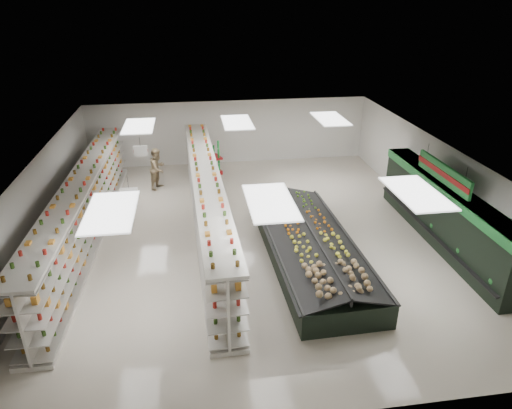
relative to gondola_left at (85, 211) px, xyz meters
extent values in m
plane|color=beige|center=(5.79, -0.69, -1.04)|extent=(16.00, 16.00, 0.00)
cube|color=white|center=(5.79, -0.69, 2.16)|extent=(14.00, 16.00, 0.02)
cube|color=silver|center=(5.79, 7.31, 0.56)|extent=(14.00, 0.02, 3.20)
cube|color=silver|center=(5.79, -8.69, 0.56)|extent=(14.00, 0.02, 3.20)
cube|color=silver|center=(-1.21, -0.69, 0.56)|extent=(0.02, 16.00, 3.20)
cube|color=silver|center=(12.79, -0.69, 0.56)|extent=(0.02, 16.00, 3.20)
cube|color=black|center=(12.34, -2.19, 0.06)|extent=(0.80, 8.00, 2.20)
cube|color=#217D35|center=(12.32, -2.19, 1.01)|extent=(0.85, 8.00, 0.30)
cube|color=black|center=(12.09, -2.19, -0.49)|extent=(0.55, 7.80, 0.15)
cube|color=beige|center=(12.19, -2.19, 0.31)|extent=(0.45, 7.70, 0.03)
cube|color=beige|center=(12.19, -2.19, 0.61)|extent=(0.45, 7.70, 0.03)
cube|color=white|center=(1.99, -2.69, 1.71)|extent=(0.50, 0.06, 0.40)
cube|color=#A11213|center=(1.99, -2.69, 1.71)|extent=(0.52, 0.02, 0.12)
cylinder|color=black|center=(1.99, -2.69, 2.01)|extent=(0.01, 0.01, 0.50)
cube|color=white|center=(1.99, 1.31, 1.71)|extent=(0.50, 0.06, 0.40)
cube|color=#A11213|center=(1.99, 1.31, 1.71)|extent=(0.52, 0.02, 0.12)
cylinder|color=black|center=(1.99, 1.31, 2.01)|extent=(0.01, 0.01, 0.50)
cube|color=#217D35|center=(12.04, -2.19, 1.61)|extent=(0.10, 3.20, 0.60)
cube|color=#A11213|center=(11.98, -2.19, 1.61)|extent=(0.03, 3.20, 0.18)
cylinder|color=black|center=(12.04, -3.39, 2.01)|extent=(0.01, 0.01, 0.50)
cylinder|color=black|center=(12.04, -0.99, 2.01)|extent=(0.01, 0.01, 0.50)
cube|color=silver|center=(0.00, 0.00, -0.97)|extent=(1.29, 13.06, 0.13)
cube|color=silver|center=(0.00, 0.00, 0.05)|extent=(0.38, 13.04, 2.17)
cube|color=silver|center=(0.00, 0.00, 1.18)|extent=(1.29, 13.06, 0.09)
cube|color=beige|center=(-0.25, 0.01, -0.84)|extent=(0.79, 12.94, 0.03)
cube|color=beige|center=(-0.25, 0.01, -0.37)|extent=(0.79, 12.94, 0.03)
cube|color=beige|center=(-0.25, 0.01, 0.11)|extent=(0.79, 12.94, 0.03)
cube|color=beige|center=(-0.25, 0.01, 0.58)|extent=(0.79, 12.94, 0.03)
cube|color=beige|center=(-0.25, 0.01, 1.06)|extent=(0.79, 12.94, 0.03)
cube|color=beige|center=(0.25, -0.01, -0.84)|extent=(0.79, 12.94, 0.03)
cube|color=beige|center=(0.25, -0.01, -0.37)|extent=(0.79, 12.94, 0.03)
cube|color=beige|center=(0.25, -0.01, 0.11)|extent=(0.79, 12.94, 0.03)
cube|color=beige|center=(0.25, -0.01, 0.58)|extent=(0.79, 12.94, 0.03)
cube|color=beige|center=(0.25, -0.01, 1.06)|extent=(0.79, 12.94, 0.03)
cube|color=silver|center=(4.29, -0.08, -0.97)|extent=(1.37, 13.25, 0.13)
cube|color=silver|center=(4.29, -0.08, 0.07)|extent=(0.45, 13.23, 2.21)
cube|color=silver|center=(4.29, -0.08, 1.21)|extent=(1.37, 13.25, 0.09)
cube|color=beige|center=(4.04, -0.09, -0.84)|extent=(0.86, 13.13, 0.03)
cube|color=beige|center=(4.04, -0.09, -0.36)|extent=(0.86, 13.13, 0.03)
cube|color=beige|center=(4.04, -0.09, 0.13)|extent=(0.86, 13.13, 0.03)
cube|color=beige|center=(4.04, -0.09, 0.61)|extent=(0.86, 13.13, 0.03)
cube|color=beige|center=(4.04, -0.09, 1.09)|extent=(0.86, 13.13, 0.03)
cube|color=beige|center=(4.55, -0.07, -0.84)|extent=(0.86, 13.13, 0.03)
cube|color=beige|center=(4.55, -0.07, -0.36)|extent=(0.86, 13.13, 0.03)
cube|color=beige|center=(4.55, -0.07, 0.13)|extent=(0.86, 13.13, 0.03)
cube|color=beige|center=(4.55, -0.07, 0.61)|extent=(0.86, 13.13, 0.03)
cube|color=beige|center=(4.55, -0.07, 1.09)|extent=(0.86, 13.13, 0.03)
cube|color=black|center=(7.52, -2.63, -0.66)|extent=(2.77, 7.58, 0.75)
cube|color=#262626|center=(6.27, -2.66, -0.26)|extent=(0.26, 7.51, 0.06)
cube|color=#262626|center=(8.76, -2.60, -0.26)|extent=(0.26, 7.51, 0.06)
cube|color=black|center=(6.85, -2.65, -0.16)|extent=(1.57, 7.44, 0.38)
cube|color=black|center=(8.19, -2.61, -0.16)|extent=(1.57, 7.44, 0.38)
cube|color=#262626|center=(7.52, -2.63, -0.05)|extent=(0.24, 7.41, 0.27)
cube|color=#A11213|center=(4.60, 5.70, -0.94)|extent=(1.36, 1.13, 0.19)
cube|color=red|center=(4.60, 5.70, -0.21)|extent=(1.42, 1.19, 0.10)
imported|color=silver|center=(4.79, -1.68, -0.26)|extent=(0.58, 0.39, 1.56)
imported|color=tan|center=(2.31, 4.31, -0.10)|extent=(0.93, 1.07, 1.87)
camera|label=1|loc=(3.88, -15.20, 7.04)|focal=32.00mm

